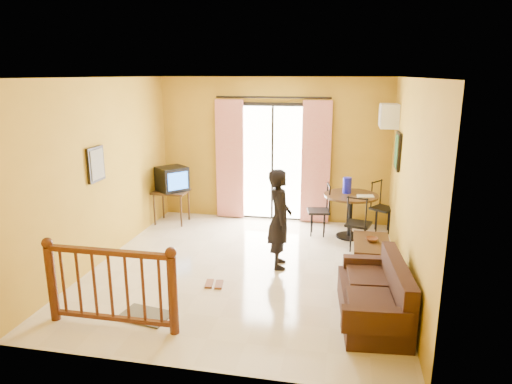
% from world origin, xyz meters
% --- Properties ---
extents(ground, '(5.00, 5.00, 0.00)m').
position_xyz_m(ground, '(0.00, 0.00, 0.00)').
color(ground, beige).
rests_on(ground, ground).
extents(room_shell, '(5.00, 5.00, 5.00)m').
position_xyz_m(room_shell, '(0.00, 0.00, 1.70)').
color(room_shell, white).
rests_on(room_shell, ground).
extents(balcony_door, '(2.25, 0.14, 2.46)m').
position_xyz_m(balcony_door, '(0.00, 2.43, 1.19)').
color(balcony_door, black).
rests_on(balcony_door, ground).
extents(tv_table, '(0.65, 0.54, 0.65)m').
position_xyz_m(tv_table, '(-1.90, 1.86, 0.57)').
color(tv_table, black).
rests_on(tv_table, ground).
extents(television, '(0.69, 0.70, 0.47)m').
position_xyz_m(television, '(-1.87, 1.86, 0.88)').
color(television, black).
rests_on(television, tv_table).
extents(picture_left, '(0.05, 0.42, 0.52)m').
position_xyz_m(picture_left, '(-2.22, -0.20, 1.55)').
color(picture_left, black).
rests_on(picture_left, room_shell).
extents(dining_table, '(0.95, 0.95, 0.79)m').
position_xyz_m(dining_table, '(1.53, 1.69, 0.63)').
color(dining_table, black).
rests_on(dining_table, ground).
extents(water_jug, '(0.15, 0.15, 0.28)m').
position_xyz_m(water_jug, '(1.45, 1.77, 0.93)').
color(water_jug, '#1416C1').
rests_on(water_jug, dining_table).
extents(serving_tray, '(0.30, 0.21, 0.02)m').
position_xyz_m(serving_tray, '(1.77, 1.59, 0.80)').
color(serving_tray, beige).
rests_on(serving_tray, dining_table).
extents(dining_chairs, '(1.67, 1.53, 0.95)m').
position_xyz_m(dining_chairs, '(1.59, 1.62, 0.00)').
color(dining_chairs, black).
rests_on(dining_chairs, ground).
extents(air_conditioner, '(0.31, 0.60, 0.40)m').
position_xyz_m(air_conditioner, '(2.09, 1.95, 2.15)').
color(air_conditioner, white).
rests_on(air_conditioner, room_shell).
extents(botanical_print, '(0.05, 0.50, 0.60)m').
position_xyz_m(botanical_print, '(2.22, 1.30, 1.65)').
color(botanical_print, black).
rests_on(botanical_print, room_shell).
extents(coffee_table, '(0.53, 0.95, 0.42)m').
position_xyz_m(coffee_table, '(1.85, 0.38, 0.28)').
color(coffee_table, black).
rests_on(coffee_table, ground).
extents(bowl, '(0.23, 0.23, 0.06)m').
position_xyz_m(bowl, '(1.85, 0.39, 0.45)').
color(bowl, brown).
rests_on(bowl, coffee_table).
extents(sofa, '(0.84, 1.60, 0.74)m').
position_xyz_m(sofa, '(1.85, -1.15, 0.28)').
color(sofa, '#321B13').
rests_on(sofa, ground).
extents(standing_person, '(0.46, 0.61, 1.51)m').
position_xyz_m(standing_person, '(0.48, 0.18, 0.75)').
color(standing_person, black).
rests_on(standing_person, ground).
extents(stair_balustrade, '(1.63, 0.13, 1.04)m').
position_xyz_m(stair_balustrade, '(-1.15, -1.90, 0.56)').
color(stair_balustrade, '#471E0F').
rests_on(stair_balustrade, ground).
extents(doormat, '(0.66, 0.49, 0.02)m').
position_xyz_m(doormat, '(-0.88, -1.63, 0.01)').
color(doormat, '#585446').
rests_on(doormat, ground).
extents(sandals, '(0.28, 0.26, 0.03)m').
position_xyz_m(sandals, '(-0.30, -0.65, 0.01)').
color(sandals, brown).
rests_on(sandals, ground).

